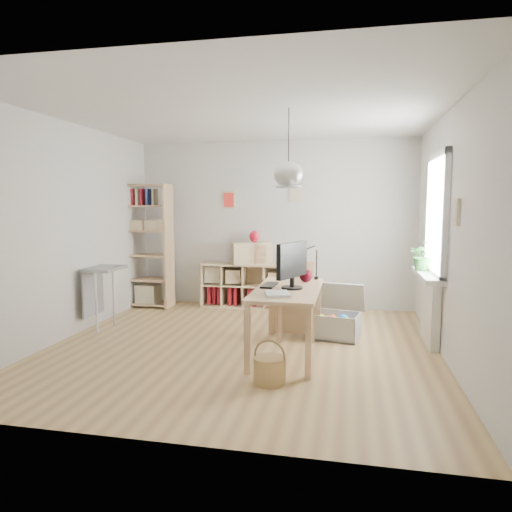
% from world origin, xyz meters
% --- Properties ---
extents(ground, '(4.50, 4.50, 0.00)m').
position_xyz_m(ground, '(0.00, 0.00, 0.00)').
color(ground, tan).
rests_on(ground, ground).
extents(room_shell, '(4.50, 4.50, 4.50)m').
position_xyz_m(room_shell, '(0.55, -0.15, 2.00)').
color(room_shell, white).
rests_on(room_shell, ground).
extents(window_unit, '(0.07, 1.16, 1.46)m').
position_xyz_m(window_unit, '(2.23, 0.60, 1.55)').
color(window_unit, white).
rests_on(window_unit, ground).
extents(radiator, '(0.10, 0.80, 0.80)m').
position_xyz_m(radiator, '(2.19, 0.60, 0.40)').
color(radiator, white).
rests_on(radiator, ground).
extents(windowsill, '(0.22, 1.20, 0.06)m').
position_xyz_m(windowsill, '(2.14, 0.60, 0.83)').
color(windowsill, white).
rests_on(windowsill, radiator).
extents(desk, '(0.70, 1.50, 0.75)m').
position_xyz_m(desk, '(0.55, -0.15, 0.66)').
color(desk, tan).
rests_on(desk, ground).
extents(cube_shelf, '(1.40, 0.38, 0.72)m').
position_xyz_m(cube_shelf, '(-0.47, 2.08, 0.30)').
color(cube_shelf, '#D1B889').
rests_on(cube_shelf, ground).
extents(tall_bookshelf, '(0.80, 0.38, 2.00)m').
position_xyz_m(tall_bookshelf, '(-2.04, 1.80, 1.09)').
color(tall_bookshelf, tan).
rests_on(tall_bookshelf, ground).
extents(side_table, '(0.40, 0.55, 0.85)m').
position_xyz_m(side_table, '(-2.04, 0.35, 0.67)').
color(side_table, '#9B9B9D').
rests_on(side_table, ground).
extents(chair, '(0.53, 0.53, 0.95)m').
position_xyz_m(chair, '(0.57, 0.54, 0.54)').
color(chair, '#9B9B9D').
rests_on(chair, ground).
extents(wicker_basket, '(0.31, 0.30, 0.42)m').
position_xyz_m(wicker_basket, '(0.50, -1.04, 0.14)').
color(wicker_basket, '#AA854C').
rests_on(wicker_basket, ground).
extents(storage_chest, '(0.74, 0.81, 0.66)m').
position_xyz_m(storage_chest, '(1.06, 0.64, 0.21)').
color(storage_chest, '#B2B2AE').
rests_on(storage_chest, ground).
extents(monitor, '(0.27, 0.57, 0.51)m').
position_xyz_m(monitor, '(0.60, -0.17, 1.04)').
color(monitor, black).
rests_on(monitor, desk).
extents(keyboard, '(0.16, 0.37, 0.02)m').
position_xyz_m(keyboard, '(0.33, -0.06, 0.76)').
color(keyboard, black).
rests_on(keyboard, desk).
extents(task_lamp, '(0.37, 0.14, 0.39)m').
position_xyz_m(task_lamp, '(0.64, 0.47, 1.02)').
color(task_lamp, black).
rests_on(task_lamp, desk).
extents(yarn_ball, '(0.15, 0.15, 0.15)m').
position_xyz_m(yarn_ball, '(0.71, 0.29, 0.83)').
color(yarn_ball, '#520A17').
rests_on(yarn_ball, desk).
extents(paper_tray, '(0.31, 0.35, 0.03)m').
position_xyz_m(paper_tray, '(0.50, -0.57, 0.76)').
color(paper_tray, white).
rests_on(paper_tray, desk).
extents(drawer_chest, '(0.68, 0.50, 0.35)m').
position_xyz_m(drawer_chest, '(-0.34, 2.04, 0.90)').
color(drawer_chest, '#D1B889').
rests_on(drawer_chest, cube_shelf).
extents(red_vase, '(0.16, 0.16, 0.19)m').
position_xyz_m(red_vase, '(-0.28, 2.04, 1.17)').
color(red_vase, '#AB0E20').
rests_on(red_vase, drawer_chest).
extents(potted_plant, '(0.34, 0.30, 0.37)m').
position_xyz_m(potted_plant, '(2.12, 0.81, 1.05)').
color(potted_plant, '#296927').
rests_on(potted_plant, windowsill).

